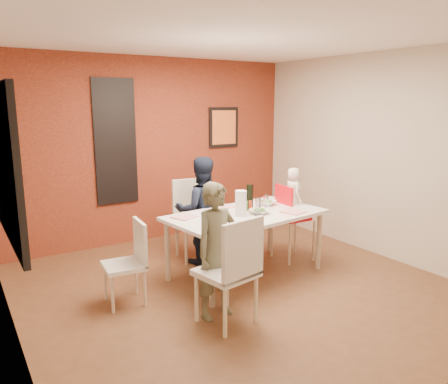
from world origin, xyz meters
TOP-DOWN VIEW (x-y plane):
  - ground at (0.00, 0.00)m, footprint 4.50×4.50m
  - ceiling at (0.00, 0.00)m, footprint 4.50×4.50m
  - wall_back at (0.00, 2.25)m, footprint 4.50×0.02m
  - wall_front at (0.00, -2.25)m, footprint 4.50×0.02m
  - wall_left at (-2.25, 0.00)m, footprint 0.02×4.50m
  - wall_right at (2.25, 0.00)m, footprint 0.02×4.50m
  - brick_accent_wall at (0.00, 2.23)m, footprint 4.50×0.02m
  - picture_window_frame at (-2.22, 0.20)m, footprint 0.05×1.70m
  - picture_window_pane at (-2.21, 0.20)m, footprint 0.02×1.55m
  - glassblock_strip at (-0.60, 2.21)m, footprint 0.55×0.03m
  - glassblock_surround at (-0.60, 2.21)m, footprint 0.60×0.03m
  - art_print_frame at (1.20, 2.21)m, footprint 0.54×0.03m
  - art_print_canvas at (1.20, 2.19)m, footprint 0.44×0.01m
  - dining_table at (0.29, 0.28)m, footprint 1.94×1.22m
  - chair_near at (-0.52, -0.67)m, footprint 0.56×0.56m
  - chair_far at (0.07, 1.19)m, footprint 0.55×0.55m
  - chair_left at (-1.13, 0.31)m, footprint 0.44×0.44m
  - high_chair at (1.09, 0.40)m, footprint 0.45×0.45m
  - child_near at (-0.53, -0.42)m, footprint 0.52×0.38m
  - child_far at (0.06, 0.94)m, footprint 0.81×0.71m
  - toddler at (1.12, 0.40)m, footprint 0.28×0.35m
  - plate_near_left at (-0.11, -0.13)m, footprint 0.29×0.29m
  - plate_far_mid at (0.23, 0.68)m, footprint 0.29×0.29m
  - plate_near_right at (0.80, 0.02)m, footprint 0.30×0.30m
  - plate_far_left at (-0.41, 0.50)m, footprint 0.30×0.30m
  - salad_bowl_a at (0.41, 0.18)m, footprint 0.29×0.29m
  - salad_bowl_b at (0.76, 0.49)m, footprint 0.31×0.31m
  - wine_bottle at (0.43, 0.40)m, footprint 0.08×0.08m
  - wine_glass_a at (0.35, 0.11)m, footprint 0.07×0.07m
  - wine_glass_b at (0.60, 0.30)m, footprint 0.06×0.06m
  - paper_towel_roll at (0.17, 0.21)m, footprint 0.13×0.13m
  - condiment_red at (0.37, 0.29)m, footprint 0.04×0.04m
  - condiment_green at (0.37, 0.37)m, footprint 0.03×0.03m
  - condiment_brown at (0.32, 0.35)m, footprint 0.04×0.04m
  - sippy_cup at (1.10, 0.38)m, footprint 0.07×0.07m

SIDE VIEW (x-z plane):
  - ground at x=0.00m, z-range 0.00..0.00m
  - chair_left at x=-1.13m, z-range 0.05..0.91m
  - chair_far at x=0.07m, z-range 0.06..1.10m
  - chair_near at x=-0.52m, z-range 0.06..1.11m
  - high_chair at x=1.09m, z-range 0.10..1.11m
  - child_near at x=-0.53m, z-range 0.00..1.33m
  - child_far at x=0.06m, z-range 0.00..1.38m
  - dining_table at x=0.29m, z-range 0.31..1.08m
  - plate_near_left at x=-0.11m, z-range 0.76..0.78m
  - plate_far_left at x=-0.41m, z-range 0.76..0.78m
  - plate_far_mid at x=0.23m, z-range 0.76..0.78m
  - plate_near_right at x=0.80m, z-range 0.76..0.78m
  - salad_bowl_a at x=0.41m, z-range 0.76..0.82m
  - salad_bowl_b at x=0.76m, z-range 0.76..0.82m
  - sippy_cup at x=1.10m, z-range 0.76..0.88m
  - condiment_green at x=0.37m, z-range 0.76..0.89m
  - condiment_red at x=0.37m, z-range 0.76..0.90m
  - condiment_brown at x=0.32m, z-range 0.76..0.91m
  - wine_glass_b at x=0.60m, z-range 0.76..0.94m
  - wine_glass_a at x=0.35m, z-range 0.76..0.97m
  - toddler at x=1.12m, z-range 0.59..1.23m
  - paper_towel_roll at x=0.17m, z-range 0.76..1.06m
  - wine_bottle at x=0.43m, z-range 0.76..1.08m
  - wall_back at x=0.00m, z-range 0.00..2.70m
  - wall_front at x=0.00m, z-range 0.00..2.70m
  - wall_left at x=-2.25m, z-range 0.00..2.70m
  - wall_right at x=2.25m, z-range 0.00..2.70m
  - brick_accent_wall at x=0.00m, z-range 0.00..2.70m
  - glassblock_strip at x=-0.60m, z-range 0.65..2.35m
  - glassblock_surround at x=-0.60m, z-range 0.62..2.38m
  - picture_window_frame at x=-2.22m, z-range 0.90..2.20m
  - picture_window_pane at x=-2.21m, z-range 0.98..2.12m
  - art_print_frame at x=1.20m, z-range 1.33..1.97m
  - art_print_canvas at x=1.20m, z-range 1.38..1.92m
  - ceiling at x=0.00m, z-range 2.69..2.71m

